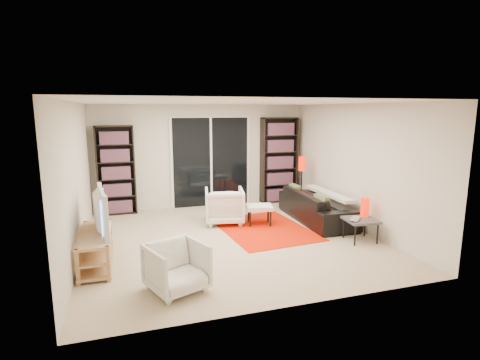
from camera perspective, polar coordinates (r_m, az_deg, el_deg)
name	(u,v)px	position (r m, az deg, el deg)	size (l,w,h in m)	color
floor	(232,238)	(6.81, -1.27, -8.86)	(5.00, 5.00, 0.00)	#C4AF90
wall_back	(202,156)	(8.92, -5.78, 3.65)	(5.00, 0.02, 2.40)	beige
wall_front	(294,207)	(4.22, 8.18, -4.16)	(5.00, 0.02, 2.40)	beige
wall_left	(76,180)	(6.31, -23.69, -0.06)	(0.02, 5.00, 2.40)	beige
wall_right	(355,166)	(7.59, 17.15, 2.02)	(0.02, 5.00, 2.40)	beige
ceiling	(231,102)	(6.43, -1.35, 11.76)	(5.00, 5.00, 0.02)	white
sliding_door	(211,162)	(8.95, -4.46, 2.72)	(1.92, 0.08, 2.16)	white
bookshelf_left	(116,170)	(8.61, -18.34, 1.40)	(0.80, 0.30, 1.95)	black
bookshelf_right	(279,160)	(9.35, 5.94, 3.03)	(0.90, 0.30, 2.10)	black
tv_stand	(96,248)	(6.01, -21.10, -9.62)	(0.44, 1.37, 0.50)	tan
tv	(95,211)	(5.85, -21.27, -4.45)	(1.12, 0.15, 0.65)	black
rug	(264,229)	(7.33, 3.66, -7.42)	(1.56, 2.11, 0.01)	red
sofa	(316,206)	(7.95, 11.57, -3.89)	(2.12, 0.83, 0.62)	black
armchair_back	(224,206)	(7.63, -2.41, -3.94)	(0.76, 0.78, 0.71)	silver
armchair_front	(177,267)	(4.92, -9.62, -12.98)	(0.67, 0.68, 0.62)	silver
ottoman	(259,208)	(7.50, 2.98, -4.31)	(0.59, 0.52, 0.40)	silver
side_table	(361,221)	(6.90, 17.92, -5.99)	(0.57, 0.57, 0.40)	#404044
laptop	(358,219)	(6.80, 17.55, -5.74)	(0.34, 0.22, 0.03)	silver
table_lamp	(365,207)	(7.04, 18.49, -3.95)	(0.15, 0.15, 0.34)	red
floor_lamp	(302,170)	(8.80, 9.40, 1.54)	(0.18, 0.18, 1.21)	black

